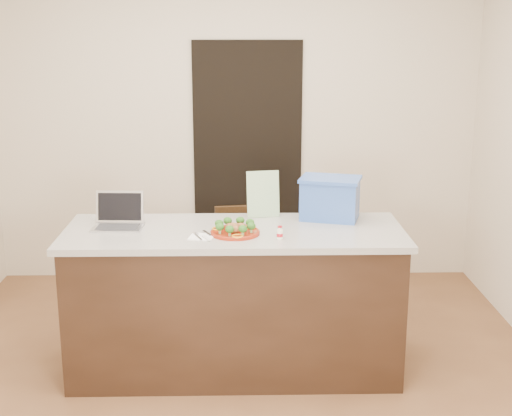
{
  "coord_description": "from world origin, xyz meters",
  "views": [
    {
      "loc": [
        0.04,
        -3.89,
        2.14
      ],
      "look_at": [
        0.13,
        0.2,
        1.07
      ],
      "focal_mm": 50.0,
      "sensor_mm": 36.0,
      "label": 1
    }
  ],
  "objects_px": {
    "napkin": "(202,237)",
    "yogurt_bottle": "(280,234)",
    "blue_box": "(330,198)",
    "laptop": "(119,217)",
    "island": "(235,300)",
    "chair": "(241,257)",
    "plate": "(235,232)"
  },
  "relations": [
    {
      "from": "island",
      "to": "yogurt_bottle",
      "type": "height_order",
      "value": "yogurt_bottle"
    },
    {
      "from": "yogurt_bottle",
      "to": "blue_box",
      "type": "relative_size",
      "value": 0.18
    },
    {
      "from": "island",
      "to": "yogurt_bottle",
      "type": "relative_size",
      "value": 26.38
    },
    {
      "from": "island",
      "to": "chair",
      "type": "xyz_separation_m",
      "value": [
        0.04,
        0.79,
        0.02
      ]
    },
    {
      "from": "chair",
      "to": "island",
      "type": "bearing_deg",
      "value": -98.65
    },
    {
      "from": "blue_box",
      "to": "napkin",
      "type": "bearing_deg",
      "value": -137.82
    },
    {
      "from": "yogurt_bottle",
      "to": "blue_box",
      "type": "height_order",
      "value": "blue_box"
    },
    {
      "from": "plate",
      "to": "yogurt_bottle",
      "type": "distance_m",
      "value": 0.28
    },
    {
      "from": "island",
      "to": "laptop",
      "type": "relative_size",
      "value": 6.75
    },
    {
      "from": "island",
      "to": "blue_box",
      "type": "bearing_deg",
      "value": 21.19
    },
    {
      "from": "island",
      "to": "napkin",
      "type": "height_order",
      "value": "napkin"
    },
    {
      "from": "napkin",
      "to": "blue_box",
      "type": "bearing_deg",
      "value": 26.19
    },
    {
      "from": "yogurt_bottle",
      "to": "laptop",
      "type": "height_order",
      "value": "laptop"
    },
    {
      "from": "island",
      "to": "chair",
      "type": "relative_size",
      "value": 2.45
    },
    {
      "from": "yogurt_bottle",
      "to": "blue_box",
      "type": "bearing_deg",
      "value": 51.79
    },
    {
      "from": "chair",
      "to": "laptop",
      "type": "bearing_deg",
      "value": -142.51
    },
    {
      "from": "yogurt_bottle",
      "to": "napkin",
      "type": "bearing_deg",
      "value": 174.61
    },
    {
      "from": "napkin",
      "to": "island",
      "type": "bearing_deg",
      "value": 39.67
    },
    {
      "from": "napkin",
      "to": "yogurt_bottle",
      "type": "bearing_deg",
      "value": -5.39
    },
    {
      "from": "island",
      "to": "yogurt_bottle",
      "type": "distance_m",
      "value": 0.59
    },
    {
      "from": "laptop",
      "to": "plate",
      "type": "bearing_deg",
      "value": -11.3
    },
    {
      "from": "plate",
      "to": "yogurt_bottle",
      "type": "relative_size",
      "value": 3.75
    },
    {
      "from": "napkin",
      "to": "yogurt_bottle",
      "type": "relative_size",
      "value": 1.78
    },
    {
      "from": "yogurt_bottle",
      "to": "laptop",
      "type": "distance_m",
      "value": 1.01
    },
    {
      "from": "napkin",
      "to": "laptop",
      "type": "xyz_separation_m",
      "value": [
        -0.52,
        0.24,
        0.05
      ]
    },
    {
      "from": "island",
      "to": "blue_box",
      "type": "distance_m",
      "value": 0.88
    },
    {
      "from": "island",
      "to": "blue_box",
      "type": "relative_size",
      "value": 4.79
    },
    {
      "from": "plate",
      "to": "napkin",
      "type": "height_order",
      "value": "plate"
    },
    {
      "from": "chair",
      "to": "plate",
      "type": "bearing_deg",
      "value": -97.89
    },
    {
      "from": "laptop",
      "to": "island",
      "type": "bearing_deg",
      "value": -4.05
    },
    {
      "from": "chair",
      "to": "yogurt_bottle",
      "type": "bearing_deg",
      "value": -82.87
    },
    {
      "from": "island",
      "to": "chair",
      "type": "distance_m",
      "value": 0.79
    }
  ]
}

